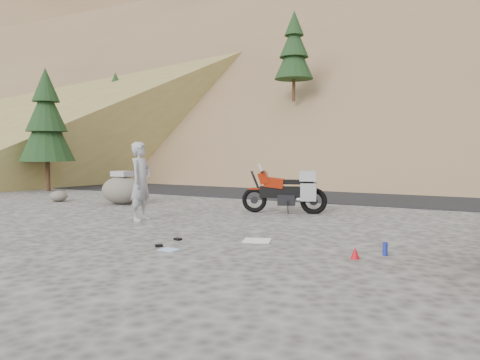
% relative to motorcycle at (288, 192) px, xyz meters
% --- Properties ---
extents(ground, '(140.00, 140.00, 0.00)m').
position_rel_motorcycle_xyz_m(ground, '(-0.30, -2.92, -0.58)').
color(ground, '#454240').
rests_on(ground, ground).
extents(road, '(120.00, 7.00, 0.05)m').
position_rel_motorcycle_xyz_m(road, '(-0.30, 6.08, -0.58)').
color(road, black).
rests_on(road, ground).
extents(hillside, '(120.00, 73.00, 46.72)m').
position_rel_motorcycle_xyz_m(hillside, '(-0.35, 37.95, 10.50)').
color(hillside, brown).
rests_on(hillside, ground).
extents(conifer_verge, '(2.20, 2.20, 5.04)m').
position_rel_motorcycle_xyz_m(conifer_verge, '(-11.30, 1.58, 2.31)').
color(conifer_verge, '#3A2015').
rests_on(conifer_verge, ground).
extents(motorcycle, '(2.21, 1.07, 1.36)m').
position_rel_motorcycle_xyz_m(motorcycle, '(0.00, 0.00, 0.00)').
color(motorcycle, black).
rests_on(motorcycle, ground).
extents(man, '(0.55, 0.75, 1.89)m').
position_rel_motorcycle_xyz_m(man, '(-2.59, -2.88, -0.58)').
color(man, '#9B9CA1').
rests_on(man, ground).
extents(boulder, '(1.59, 1.45, 1.05)m').
position_rel_motorcycle_xyz_m(boulder, '(-5.38, -0.49, -0.12)').
color(boulder, '#5B564E').
rests_on(boulder, ground).
extents(small_rock, '(0.72, 0.68, 0.36)m').
position_rel_motorcycle_xyz_m(small_rock, '(-7.73, -0.94, -0.40)').
color(small_rock, '#5B564E').
rests_on(small_rock, ground).
extents(gear_white_cloth, '(0.61, 0.57, 0.02)m').
position_rel_motorcycle_xyz_m(gear_white_cloth, '(0.97, -3.83, -0.57)').
color(gear_white_cloth, white).
rests_on(gear_white_cloth, ground).
extents(gear_bottle, '(0.10, 0.10, 0.22)m').
position_rel_motorcycle_xyz_m(gear_bottle, '(3.31, -3.94, -0.47)').
color(gear_bottle, navy).
rests_on(gear_bottle, ground).
extents(gear_funnel, '(0.16, 0.16, 0.18)m').
position_rel_motorcycle_xyz_m(gear_funnel, '(2.94, -4.38, -0.49)').
color(gear_funnel, '#B70C15').
rests_on(gear_funnel, ground).
extents(gear_glove_a, '(0.16, 0.14, 0.04)m').
position_rel_motorcycle_xyz_m(gear_glove_a, '(-0.38, -4.47, -0.56)').
color(gear_glove_a, black).
rests_on(gear_glove_a, ground).
extents(gear_glove_b, '(0.15, 0.16, 0.04)m').
position_rel_motorcycle_xyz_m(gear_glove_b, '(-0.31, -5.11, -0.56)').
color(gear_glove_b, black).
rests_on(gear_glove_b, ground).
extents(gear_blue_cloth, '(0.33, 0.25, 0.01)m').
position_rel_motorcycle_xyz_m(gear_blue_cloth, '(0.01, -5.25, -0.57)').
color(gear_blue_cloth, '#9AC0EF').
rests_on(gear_blue_cloth, ground).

